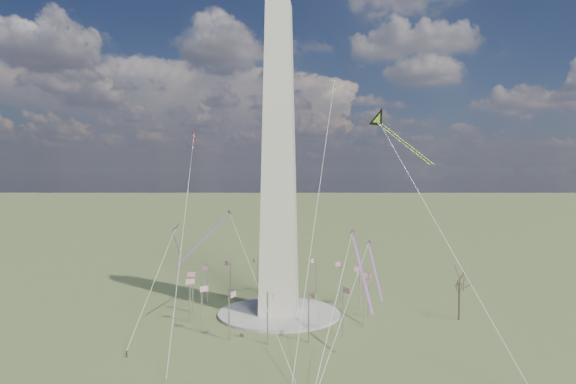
# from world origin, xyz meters

# --- Properties ---
(ground) EXTENTS (2000.00, 2000.00, 0.00)m
(ground) POSITION_xyz_m (0.00, 0.00, 0.00)
(ground) COLOR #47592C
(ground) RESTS_ON ground
(plaza) EXTENTS (36.00, 36.00, 0.80)m
(plaza) POSITION_xyz_m (0.00, 0.00, 0.40)
(plaza) COLOR #ABA89C
(plaza) RESTS_ON ground
(washington_monument) EXTENTS (15.56, 15.56, 100.00)m
(washington_monument) POSITION_xyz_m (0.00, 0.00, 47.95)
(washington_monument) COLOR #BFB7A0
(washington_monument) RESTS_ON plaza
(flagpole_ring) EXTENTS (54.40, 54.40, 13.00)m
(flagpole_ring) POSITION_xyz_m (-0.00, -0.00, 7.27)
(flagpole_ring) COLOR silver
(flagpole_ring) RESTS_ON ground
(tree_near) EXTENTS (9.28, 9.28, 16.24)m
(tree_near) POSITION_xyz_m (51.62, -0.74, 11.58)
(tree_near) COLOR #403327
(tree_near) RESTS_ON ground
(person_west) EXTENTS (0.75, 0.60, 1.51)m
(person_west) POSITION_xyz_m (-30.86, -37.52, 0.75)
(person_west) COLOR gray
(person_west) RESTS_ON ground
(kite_delta_black) EXTENTS (18.24, 16.83, 16.67)m
(kite_delta_black) POSITION_xyz_m (29.48, 2.70, 56.64)
(kite_delta_black) COLOR black
(kite_delta_black) RESTS_ON ground
(kite_diamond_purple) EXTENTS (2.10, 3.31, 10.24)m
(kite_diamond_purple) POSITION_xyz_m (-34.15, 9.74, 23.35)
(kite_diamond_purple) COLOR #401667
(kite_diamond_purple) RESTS_ON ground
(kite_streamer_left) EXTENTS (5.20, 23.93, 16.50)m
(kite_streamer_left) POSITION_xyz_m (22.23, -20.35, 20.83)
(kite_streamer_left) COLOR red
(kite_streamer_left) RESTS_ON ground
(kite_streamer_mid) EXTENTS (12.21, 18.13, 14.23)m
(kite_streamer_mid) POSITION_xyz_m (-19.49, -2.04, 25.02)
(kite_streamer_mid) COLOR red
(kite_streamer_mid) RESTS_ON ground
(kite_streamer_right) EXTENTS (3.64, 20.26, 13.92)m
(kite_streamer_right) POSITION_xyz_m (27.60, 2.18, 15.63)
(kite_streamer_right) COLOR red
(kite_streamer_right) RESTS_ON ground
(kite_small_red) EXTENTS (1.53, 1.74, 4.74)m
(kite_small_red) POSITION_xyz_m (-34.84, 35.11, 56.26)
(kite_small_red) COLOR red
(kite_small_red) RESTS_ON ground
(kite_small_white) EXTENTS (1.51, 2.28, 4.91)m
(kite_small_white) POSITION_xyz_m (16.05, 38.58, 74.85)
(kite_small_white) COLOR silver
(kite_small_white) RESTS_ON ground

